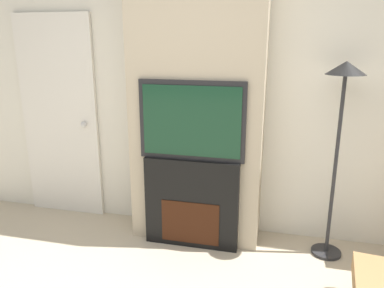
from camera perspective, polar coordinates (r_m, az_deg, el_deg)
wall_back at (r=3.42m, az=1.63°, el=8.65°), size 6.00×0.06×2.70m
chimney_breast at (r=3.20m, az=0.80°, el=8.18°), size 1.14×0.38×2.70m
fireplace at (r=3.30m, az=-0.01°, el=-8.95°), size 0.82×0.15×0.80m
television at (r=3.06m, az=-0.01°, el=3.56°), size 0.89×0.07×0.66m
floor_lamp at (r=3.09m, az=21.88°, el=5.32°), size 0.30×0.30×1.61m
entry_door at (r=3.98m, az=-19.47°, el=3.75°), size 0.82×0.09×2.01m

